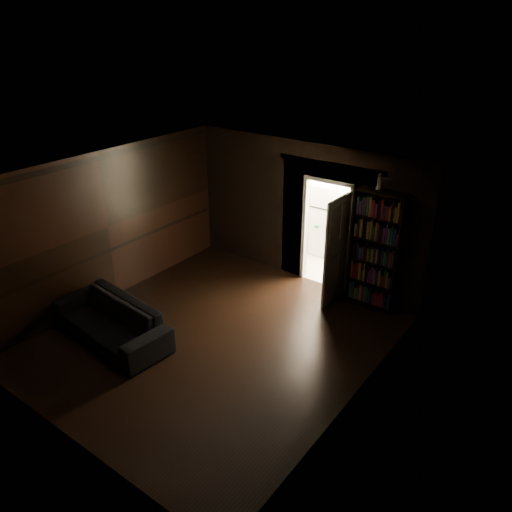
% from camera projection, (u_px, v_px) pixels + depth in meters
% --- Properties ---
extents(ground, '(5.50, 5.50, 0.00)m').
position_uv_depth(ground, '(215.00, 339.00, 8.35)').
color(ground, black).
rests_on(ground, ground).
extents(room_walls, '(5.02, 5.61, 2.84)m').
position_uv_depth(room_walls, '(252.00, 226.00, 8.40)').
color(room_walls, black).
rests_on(room_walls, ground).
extents(kitchen_alcove, '(2.20, 1.80, 2.60)m').
position_uv_depth(kitchen_alcove, '(353.00, 211.00, 10.35)').
color(kitchen_alcove, '#B5B09E').
rests_on(kitchen_alcove, ground).
extents(sofa, '(2.34, 1.19, 0.87)m').
position_uv_depth(sofa, '(110.00, 315.00, 8.19)').
color(sofa, black).
rests_on(sofa, ground).
extents(bookshelf, '(0.95, 0.64, 2.20)m').
position_uv_depth(bookshelf, '(376.00, 251.00, 8.88)').
color(bookshelf, black).
rests_on(bookshelf, ground).
extents(refrigerator, '(0.82, 0.77, 1.65)m').
position_uv_depth(refrigerator, '(331.00, 219.00, 11.02)').
color(refrigerator, white).
rests_on(refrigerator, ground).
extents(door, '(0.05, 0.85, 2.05)m').
position_uv_depth(door, '(336.00, 251.00, 9.05)').
color(door, silver).
rests_on(door, ground).
extents(figurine, '(0.11, 0.11, 0.28)m').
position_uv_depth(figurine, '(379.00, 181.00, 8.45)').
color(figurine, white).
rests_on(figurine, bookshelf).
extents(bottles, '(0.60, 0.27, 0.25)m').
position_uv_depth(bottles, '(330.00, 176.00, 10.66)').
color(bottles, black).
rests_on(bottles, refrigerator).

